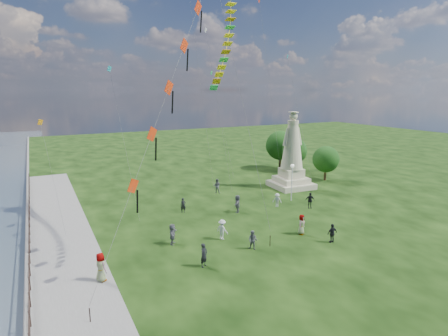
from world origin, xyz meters
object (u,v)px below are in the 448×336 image
person_5 (172,234)px  person_9 (310,200)px  person_3 (332,233)px  person_4 (301,224)px  person_11 (237,204)px  person_8 (277,200)px  lamppost (292,174)px  statue (292,159)px  person_0 (204,255)px  person_7 (217,186)px  person_6 (183,205)px  person_2 (222,229)px  person_1 (253,240)px  person_10 (101,269)px

person_5 → person_9: size_ratio=1.03×
person_3 → person_4: 2.76m
person_11 → person_8: bearing=118.4°
lamppost → person_3: (-4.21, -10.92, -2.20)m
statue → person_8: 8.98m
person_0 → person_7: bearing=32.4°
person_0 → person_6: size_ratio=1.14×
person_7 → person_9: person_7 is taller
person_2 → person_8: bearing=-86.7°
person_3 → person_5: (-11.53, 5.53, 0.07)m
person_1 → person_11: 9.06m
statue → person_11: size_ratio=5.35×
person_2 → person_0: bearing=112.2°
person_3 → person_5: size_ratio=0.92×
person_5 → person_9: (15.82, 2.36, -0.02)m
person_6 → person_3: bearing=-42.9°
person_8 → person_1: bearing=-93.2°
person_7 → person_8: 8.40m
statue → person_10: bearing=-147.9°
person_10 → person_11: bearing=-87.0°
person_0 → person_5: bearing=69.0°
person_1 → person_6: (-1.54, 10.78, -0.01)m
statue → person_11: bearing=-149.5°
person_8 → person_3: bearing=-57.6°
person_4 → person_3: bearing=-98.1°
statue → person_7: size_ratio=5.52×
person_3 → person_10: bearing=-3.4°
person_8 → person_9: 3.36m
person_5 → person_11: (8.48, 4.65, 0.04)m
person_5 → person_7: bearing=-10.0°
person_1 → person_4: size_ratio=0.87×
person_10 → person_9: bearing=-101.4°
person_0 → person_9: size_ratio=1.02×
person_1 → person_11: size_ratio=0.85×
person_3 → person_5: bearing=-23.0°
person_1 → person_8: person_1 is taller
person_2 → person_7: bearing=-50.7°
person_9 → lamppost: bearing=116.7°
person_3 → person_4: (-1.08, 2.54, 0.08)m
lamppost → person_0: lamppost is taller
lamppost → person_9: size_ratio=2.50×
person_4 → person_6: (-6.85, 10.00, -0.12)m
person_8 → person_10: person_10 is taller
person_7 → person_0: bearing=92.7°
person_2 → person_4: bearing=-134.2°
person_1 → person_4: bearing=60.6°
person_0 → person_8: bearing=7.0°
person_1 → person_5: 6.38m
statue → lamppost: 5.94m
person_3 → person_6: (-7.92, 12.54, -0.04)m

